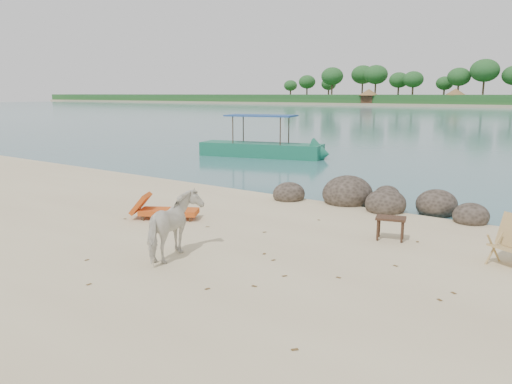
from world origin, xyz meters
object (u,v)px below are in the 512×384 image
deck_chair (509,243)px  boat_near (261,122)px  boulders (371,199)px  side_table (390,230)px  cow (175,227)px  lounge_chair (169,209)px

deck_chair → boat_near: 18.51m
boulders → deck_chair: deck_chair is taller
side_table → cow: bearing=-145.6°
cow → deck_chair: cow is taller
deck_chair → boat_near: (-14.35, 11.62, 1.34)m
boulders → lounge_chair: 6.04m
boulders → lounge_chair: bearing=-127.8°
boulders → boat_near: 13.02m
lounge_chair → boat_near: size_ratio=0.26×
boulders → lounge_chair: (-3.70, -4.77, 0.08)m
lounge_chair → boulders: bearing=21.2°
deck_chair → boat_near: bearing=167.7°
boulders → cow: 7.09m
lounge_chair → cow: bearing=-72.7°
side_table → boat_near: boat_near is taller
cow → lounge_chair: (-2.47, 2.20, -0.38)m
side_table → deck_chair: deck_chair is taller
deck_chair → boulders: bearing=168.4°
cow → deck_chair: size_ratio=1.62×
lounge_chair → deck_chair: 8.16m
side_table → boulders: bearing=103.5°
boulders → lounge_chair: size_ratio=3.30×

